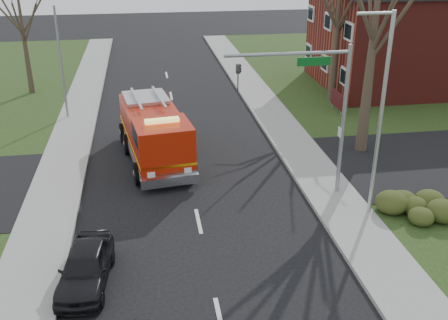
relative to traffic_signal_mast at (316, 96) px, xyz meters
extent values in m
plane|color=black|center=(-5.21, -1.50, -4.71)|extent=(120.00, 120.00, 0.00)
cube|color=gray|center=(0.99, -1.50, -4.63)|extent=(2.40, 80.00, 0.15)
cube|color=gray|center=(-11.41, -1.50, -4.63)|extent=(2.40, 80.00, 0.15)
cube|color=maroon|center=(13.79, 16.50, -1.21)|extent=(15.00, 10.00, 7.00)
cube|color=silver|center=(6.24, 16.50, -2.71)|extent=(0.12, 1.40, 1.20)
cube|color=#481014|center=(5.29, 11.00, -3.81)|extent=(0.12, 2.00, 1.00)
cylinder|color=gray|center=(5.29, 10.20, -4.26)|extent=(0.08, 0.08, 0.90)
cylinder|color=gray|center=(5.29, 11.80, -4.26)|extent=(0.08, 0.08, 0.90)
ellipsoid|color=#2D3B15|center=(3.79, -2.50, -4.13)|extent=(2.80, 2.00, 0.90)
cone|color=#392E22|center=(4.29, 4.50, 1.29)|extent=(0.64, 0.64, 12.00)
cone|color=#392E22|center=(5.79, 13.50, 0.54)|extent=(0.56, 0.56, 10.50)
cone|color=#392E22|center=(-15.21, 18.50, -0.21)|extent=(0.44, 0.44, 9.00)
cylinder|color=gray|center=(1.29, 0.00, -1.31)|extent=(0.18, 0.18, 6.80)
cylinder|color=gray|center=(-1.31, 0.00, 1.79)|extent=(5.20, 0.14, 0.14)
cube|color=#0C591E|center=(-0.21, 0.00, 1.44)|extent=(1.40, 0.06, 0.35)
imported|color=black|center=(-3.31, 0.00, 1.44)|extent=(0.22, 0.18, 1.10)
cylinder|color=#B7BABF|center=(1.99, -2.00, -0.51)|extent=(0.16, 0.16, 8.40)
cylinder|color=#B7BABF|center=(1.29, -2.00, 3.59)|extent=(1.40, 0.12, 0.12)
cylinder|color=gray|center=(-12.01, 12.50, -1.21)|extent=(0.14, 0.14, 7.00)
cube|color=#B31C08|center=(-6.90, 6.39, -3.17)|extent=(3.26, 5.46, 2.08)
cube|color=#B31C08|center=(-6.38, 2.66, -3.02)|extent=(2.91, 2.91, 2.38)
cube|color=#B7BABF|center=(-6.73, 5.21, -4.01)|extent=(3.64, 8.01, 0.45)
cube|color=#E5B20C|center=(-6.73, 5.21, -3.47)|extent=(3.65, 8.01, 0.12)
cube|color=black|center=(-6.23, 1.58, -2.28)|extent=(2.27, 0.41, 0.84)
cube|color=#E5D866|center=(-6.38, 2.66, -1.69)|extent=(1.62, 0.56, 0.18)
cylinder|color=black|center=(-7.64, 2.38, -4.16)|extent=(0.49, 1.13, 1.09)
cylinder|color=black|center=(-5.09, 2.74, -4.16)|extent=(0.49, 1.13, 1.09)
cylinder|color=black|center=(-8.42, 7.98, -4.16)|extent=(0.49, 1.13, 1.09)
cylinder|color=black|center=(-5.87, 8.33, -4.16)|extent=(0.49, 1.13, 1.09)
imported|color=black|center=(-9.41, -5.02, -4.04)|extent=(1.97, 4.05, 1.33)
camera|label=1|loc=(-7.06, -20.20, 6.35)|focal=42.00mm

